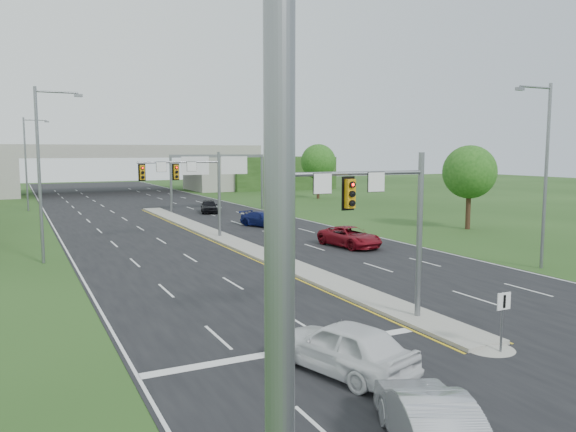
{
  "coord_description": "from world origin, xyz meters",
  "views": [
    {
      "loc": [
        -15.01,
        -18.19,
        7.04
      ],
      "look_at": [
        0.43,
        13.21,
        3.0
      ],
      "focal_mm": 35.0,
      "sensor_mm": 36.0,
      "label": 1
    }
  ],
  "objects_px": {
    "keep_right_sign": "(503,312)",
    "car_far_b": "(263,219)",
    "car_silver": "(429,421)",
    "car_white": "(343,346)",
    "car_far_a": "(350,237)",
    "overpass": "(111,172)",
    "signal_mast_far": "(192,181)",
    "sign_gantry": "(217,167)",
    "car_far_c": "(209,206)",
    "signal_mast_near": "(376,211)"
  },
  "relations": [
    {
      "from": "car_far_a",
      "to": "overpass",
      "type": "bearing_deg",
      "value": 88.85
    },
    {
      "from": "car_white",
      "to": "car_far_b",
      "type": "relative_size",
      "value": 1.05
    },
    {
      "from": "keep_right_sign",
      "to": "car_white",
      "type": "distance_m",
      "value": 5.97
    },
    {
      "from": "car_silver",
      "to": "car_far_b",
      "type": "bearing_deg",
      "value": -85.32
    },
    {
      "from": "keep_right_sign",
      "to": "sign_gantry",
      "type": "relative_size",
      "value": 0.19
    },
    {
      "from": "car_silver",
      "to": "overpass",
      "type": "bearing_deg",
      "value": -71.48
    },
    {
      "from": "car_silver",
      "to": "car_far_c",
      "type": "bearing_deg",
      "value": -79.95
    },
    {
      "from": "sign_gantry",
      "to": "car_far_c",
      "type": "height_order",
      "value": "sign_gantry"
    },
    {
      "from": "sign_gantry",
      "to": "overpass",
      "type": "relative_size",
      "value": 0.14
    },
    {
      "from": "sign_gantry",
      "to": "car_far_c",
      "type": "distance_m",
      "value": 5.0
    },
    {
      "from": "sign_gantry",
      "to": "car_far_a",
      "type": "height_order",
      "value": "sign_gantry"
    },
    {
      "from": "signal_mast_far",
      "to": "car_far_c",
      "type": "relative_size",
      "value": 1.57
    },
    {
      "from": "car_far_a",
      "to": "car_far_b",
      "type": "relative_size",
      "value": 1.12
    },
    {
      "from": "signal_mast_near",
      "to": "car_silver",
      "type": "relative_size",
      "value": 1.48
    },
    {
      "from": "signal_mast_far",
      "to": "car_far_a",
      "type": "bearing_deg",
      "value": -41.52
    },
    {
      "from": "car_far_b",
      "to": "car_far_c",
      "type": "relative_size",
      "value": 1.07
    },
    {
      "from": "signal_mast_far",
      "to": "car_far_b",
      "type": "height_order",
      "value": "signal_mast_far"
    },
    {
      "from": "overpass",
      "to": "sign_gantry",
      "type": "bearing_deg",
      "value": -79.21
    },
    {
      "from": "keep_right_sign",
      "to": "car_silver",
      "type": "bearing_deg",
      "value": -148.82
    },
    {
      "from": "sign_gantry",
      "to": "car_far_a",
      "type": "relative_size",
      "value": 2.16
    },
    {
      "from": "keep_right_sign",
      "to": "sign_gantry",
      "type": "xyz_separation_m",
      "value": [
        6.68,
        49.45,
        3.72
      ]
    },
    {
      "from": "overpass",
      "to": "car_far_a",
      "type": "distance_m",
      "value": 63.9
    },
    {
      "from": "signal_mast_near",
      "to": "sign_gantry",
      "type": "distance_m",
      "value": 45.88
    },
    {
      "from": "sign_gantry",
      "to": "car_white",
      "type": "relative_size",
      "value": 2.3
    },
    {
      "from": "car_far_a",
      "to": "car_far_c",
      "type": "xyz_separation_m",
      "value": [
        -2.07,
        26.72,
        0.01
      ]
    },
    {
      "from": "signal_mast_far",
      "to": "car_silver",
      "type": "height_order",
      "value": "signal_mast_far"
    },
    {
      "from": "signal_mast_near",
      "to": "car_silver",
      "type": "bearing_deg",
      "value": -117.14
    },
    {
      "from": "overpass",
      "to": "car_white",
      "type": "distance_m",
      "value": 83.76
    },
    {
      "from": "car_far_b",
      "to": "car_far_c",
      "type": "height_order",
      "value": "car_far_c"
    },
    {
      "from": "signal_mast_near",
      "to": "signal_mast_far",
      "type": "height_order",
      "value": "same"
    },
    {
      "from": "keep_right_sign",
      "to": "car_far_a",
      "type": "distance_m",
      "value": 22.29
    },
    {
      "from": "sign_gantry",
      "to": "keep_right_sign",
      "type": "bearing_deg",
      "value": -97.7
    },
    {
      "from": "signal_mast_far",
      "to": "car_far_a",
      "type": "height_order",
      "value": "signal_mast_far"
    },
    {
      "from": "keep_right_sign",
      "to": "car_far_b",
      "type": "xyz_separation_m",
      "value": [
        5.91,
        34.24,
        -0.8
      ]
    },
    {
      "from": "car_white",
      "to": "car_far_b",
      "type": "height_order",
      "value": "car_white"
    },
    {
      "from": "car_white",
      "to": "car_far_a",
      "type": "distance_m",
      "value": 23.94
    },
    {
      "from": "keep_right_sign",
      "to": "car_silver",
      "type": "distance_m",
      "value": 7.74
    },
    {
      "from": "sign_gantry",
      "to": "car_white",
      "type": "height_order",
      "value": "sign_gantry"
    },
    {
      "from": "signal_mast_far",
      "to": "sign_gantry",
      "type": "xyz_separation_m",
      "value": [
        8.95,
        19.99,
        0.51
      ]
    },
    {
      "from": "signal_mast_far",
      "to": "keep_right_sign",
      "type": "height_order",
      "value": "signal_mast_far"
    },
    {
      "from": "keep_right_sign",
      "to": "signal_mast_near",
      "type": "bearing_deg",
      "value": 116.94
    },
    {
      "from": "car_far_b",
      "to": "car_silver",
      "type": "bearing_deg",
      "value": -131.35
    },
    {
      "from": "signal_mast_near",
      "to": "signal_mast_far",
      "type": "distance_m",
      "value": 25.0
    },
    {
      "from": "sign_gantry",
      "to": "car_white",
      "type": "xyz_separation_m",
      "value": [
        -12.53,
        -48.44,
        -4.36
      ]
    },
    {
      "from": "car_white",
      "to": "car_far_c",
      "type": "distance_m",
      "value": 48.07
    },
    {
      "from": "car_far_c",
      "to": "overpass",
      "type": "bearing_deg",
      "value": 112.96
    },
    {
      "from": "car_far_c",
      "to": "car_far_b",
      "type": "bearing_deg",
      "value": -71.61
    },
    {
      "from": "signal_mast_far",
      "to": "overpass",
      "type": "distance_m",
      "value": 55.13
    },
    {
      "from": "sign_gantry",
      "to": "car_far_b",
      "type": "bearing_deg",
      "value": -92.93
    },
    {
      "from": "signal_mast_far",
      "to": "overpass",
      "type": "bearing_deg",
      "value": 87.65
    }
  ]
}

